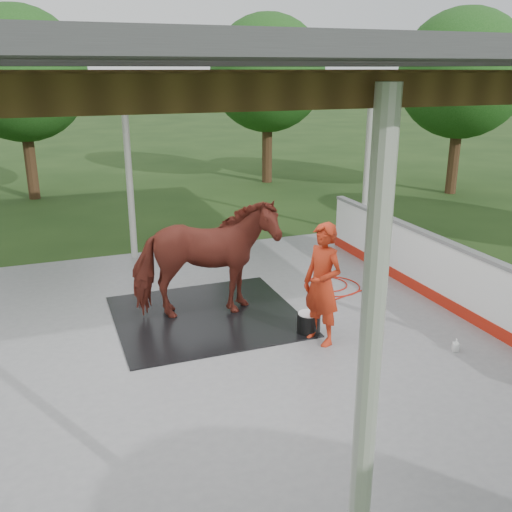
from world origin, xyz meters
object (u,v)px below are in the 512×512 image
object	(u,v)px
dasher_board	(452,279)
handler	(323,284)
horse	(205,260)
wash_bucket	(309,323)

from	to	relation	value
dasher_board	handler	size ratio (longest dim) A/B	4.35
horse	wash_bucket	world-z (taller)	horse
handler	wash_bucket	bearing A→B (deg)	168.76
horse	handler	bearing A→B (deg)	-131.04
dasher_board	horse	bearing A→B (deg)	164.08
dasher_board	horse	world-z (taller)	horse
dasher_board	horse	size ratio (longest dim) A/B	3.47
dasher_board	handler	bearing A→B (deg)	-172.71
dasher_board	horse	xyz separation A→B (m)	(-3.99, 1.14, 0.45)
horse	handler	size ratio (longest dim) A/B	1.25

